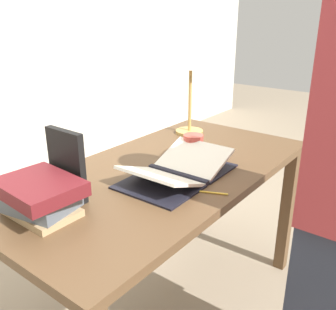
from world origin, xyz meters
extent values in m
plane|color=gray|center=(0.00, 0.00, 0.00)|extent=(12.00, 12.00, 0.00)
cube|color=brown|center=(0.00, 0.00, 0.76)|extent=(1.50, 0.75, 0.03)
cube|color=brown|center=(0.70, -0.33, 0.37)|extent=(0.06, 0.06, 0.74)
cube|color=brown|center=(0.70, 0.33, 0.37)|extent=(0.06, 0.06, 0.74)
cube|color=black|center=(-0.02, -0.10, 0.78)|extent=(0.03, 0.29, 0.02)
cube|color=black|center=(-0.15, -0.10, 0.78)|extent=(0.25, 0.30, 0.01)
cube|color=black|center=(0.11, -0.09, 0.78)|extent=(0.25, 0.30, 0.01)
cube|color=silver|center=(-0.14, -0.10, 0.82)|extent=(0.22, 0.29, 0.09)
cube|color=silver|center=(0.09, -0.09, 0.82)|extent=(0.22, 0.29, 0.09)
cube|color=tan|center=(-0.55, 0.08, 0.79)|extent=(0.17, 0.24, 0.02)
cube|color=slate|center=(-0.55, 0.08, 0.82)|extent=(0.21, 0.25, 0.05)
cube|color=maroon|center=(-0.55, 0.08, 0.87)|extent=(0.23, 0.28, 0.05)
cube|color=black|center=(-0.41, 0.11, 0.90)|extent=(0.03, 0.18, 0.26)
cylinder|color=tan|center=(0.50, 0.21, 0.78)|extent=(0.15, 0.15, 0.02)
cylinder|color=tan|center=(0.50, 0.21, 0.96)|extent=(0.02, 0.02, 0.34)
cone|color=silver|center=(0.50, 0.21, 1.18)|extent=(0.18, 0.18, 0.10)
cylinder|color=#B74238|center=(0.22, -0.01, 0.83)|extent=(0.09, 0.09, 0.10)
torus|color=#B74238|center=(0.27, -0.01, 0.83)|extent=(0.06, 0.01, 0.06)
cylinder|color=gold|center=(-0.08, -0.27, 0.78)|extent=(0.07, 0.15, 0.01)
cube|color=#2D3342|center=(0.04, -0.72, 0.39)|extent=(0.31, 0.20, 0.79)
camera|label=1|loc=(-1.16, -0.93, 1.41)|focal=40.00mm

